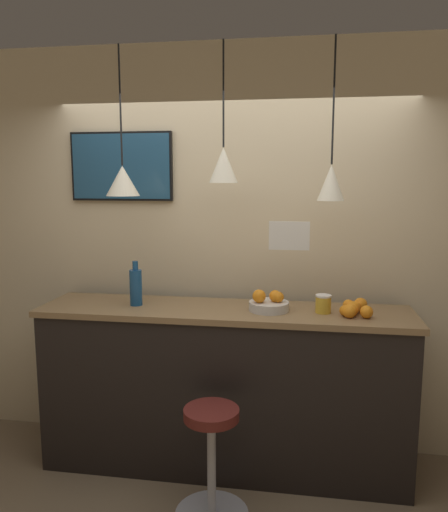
{
  "coord_description": "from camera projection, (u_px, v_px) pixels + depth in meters",
  "views": [
    {
      "loc": [
        0.5,
        -2.55,
        1.97
      ],
      "look_at": [
        0.0,
        0.61,
        1.47
      ],
      "focal_mm": 35.0,
      "sensor_mm": 36.0,
      "label": 1
    }
  ],
  "objects": [
    {
      "name": "orange_pile",
      "position": [
        353.0,
        309.0,
        3.13
      ],
      "size": [
        0.2,
        0.26,
        0.09
      ],
      "color": "orange",
      "rests_on": "service_counter"
    },
    {
      "name": "mounted_tv",
      "position": [
        121.0,
        166.0,
        3.6
      ],
      "size": [
        0.75,
        0.04,
        0.49
      ],
      "color": "black"
    },
    {
      "name": "hanging_menu_board",
      "position": [
        289.0,
        236.0,
        2.95
      ],
      "size": [
        0.24,
        0.01,
        0.17
      ],
      "color": "white"
    },
    {
      "name": "fruit_bowl",
      "position": [
        269.0,
        304.0,
        3.22
      ],
      "size": [
        0.26,
        0.26,
        0.14
      ],
      "color": "beige",
      "rests_on": "service_counter"
    },
    {
      "name": "pendant_lamp_middle",
      "position": [
        223.0,
        164.0,
        3.13
      ],
      "size": [
        0.18,
        0.18,
        0.86
      ],
      "color": "black"
    },
    {
      "name": "service_counter",
      "position": [
        224.0,
        388.0,
        3.38
      ],
      "size": [
        2.46,
        0.56,
        1.12
      ],
      "color": "black",
      "rests_on": "ground_plane"
    },
    {
      "name": "bar_stool",
      "position": [
        212.0,
        453.0,
        2.88
      ],
      "size": [
        0.44,
        0.44,
        0.67
      ],
      "color": "#B7B7BC",
      "rests_on": "ground_plane"
    },
    {
      "name": "spread_jar",
      "position": [
        323.0,
        304.0,
        3.17
      ],
      "size": [
        0.1,
        0.1,
        0.12
      ],
      "color": "gold",
      "rests_on": "service_counter"
    },
    {
      "name": "juice_bottle",
      "position": [
        136.0,
        287.0,
        3.36
      ],
      "size": [
        0.08,
        0.08,
        0.3
      ],
      "color": "navy",
      "rests_on": "service_counter"
    },
    {
      "name": "pendant_lamp_left",
      "position": [
        123.0,
        180.0,
        3.24
      ],
      "size": [
        0.22,
        0.22,
        0.95
      ],
      "color": "black"
    },
    {
      "name": "back_wall",
      "position": [
        232.0,
        250.0,
        3.62
      ],
      "size": [
        8.0,
        0.06,
        2.9
      ],
      "color": "beige",
      "rests_on": "ground_plane"
    },
    {
      "name": "pendant_lamp_right",
      "position": [
        331.0,
        181.0,
        3.04
      ],
      "size": [
        0.17,
        0.17,
        0.97
      ],
      "color": "black"
    }
  ]
}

